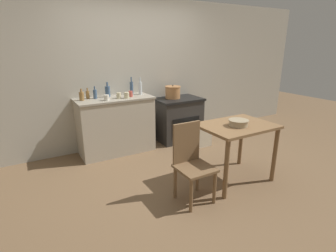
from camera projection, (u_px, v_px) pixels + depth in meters
The scene contains 19 objects.
ground_plane at pixel (182, 174), 3.75m from camera, with size 14.00×14.00×0.00m, color brown.
wall_back at pixel (135, 73), 4.67m from camera, with size 8.00×0.07×2.55m.
counter_cabinet at pixel (116, 125), 4.41m from camera, with size 1.25×0.58×0.94m.
stove at pixel (178, 119), 5.01m from camera, with size 0.86×0.62×0.81m.
work_table at pixel (236, 134), 3.43m from camera, with size 0.95×0.71×0.78m.
chair at pixel (191, 161), 3.05m from camera, with size 0.40×0.40×0.92m.
flour_sack at pixel (202, 135), 4.75m from camera, with size 0.30×0.21×0.40m, color beige.
stock_pot at pixel (173, 92), 4.85m from camera, with size 0.29×0.29×0.25m.
mixing_bowl_large at pixel (239, 122), 3.32m from camera, with size 0.25×0.25×0.08m.
bottle_far_left at pixel (140, 88), 4.51m from camera, with size 0.06×0.06×0.30m.
bottle_left at pixel (108, 91), 4.32m from camera, with size 0.08×0.08×0.24m.
bottle_mid_left at pixel (132, 87), 4.57m from camera, with size 0.06×0.06×0.29m.
bottle_center_left at pixel (95, 94), 4.18m from camera, with size 0.06×0.06×0.20m.
bottle_center at pixel (82, 96), 4.05m from camera, with size 0.07×0.07×0.18m.
bottle_center_right at pixel (88, 94), 4.19m from camera, with size 0.06×0.06×0.17m.
cup_mid_right at pixel (119, 96), 4.21m from camera, with size 0.07×0.07×0.09m, color beige.
cup_right at pixel (107, 98), 4.05m from camera, with size 0.08×0.08×0.09m, color silver.
cup_far_right at pixel (131, 94), 4.34m from camera, with size 0.07×0.07×0.10m, color #B74C42.
cup_end_right at pixel (127, 95), 4.22m from camera, with size 0.08×0.08×0.10m, color beige.
Camera 1 is at (-1.88, -2.81, 1.79)m, focal length 28.00 mm.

